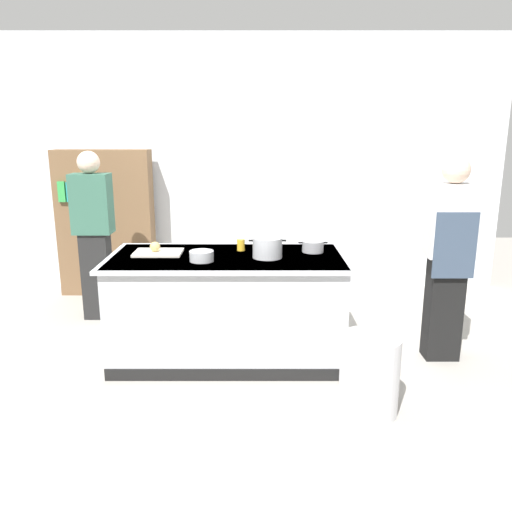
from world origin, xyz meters
The scene contains 13 objects.
ground_plane centered at (0.00, 0.00, 0.00)m, with size 10.00×10.00×0.00m, color #9E9991.
back_wall centered at (0.00, 2.10, 1.50)m, with size 6.40×0.12×3.00m, color silver.
counter_island centered at (0.00, 0.00, 0.47)m, with size 1.98×0.98×0.90m.
cutting_board centered at (-0.59, 0.08, 0.91)m, with size 0.40×0.28×0.02m, color silver.
onion centered at (-0.61, 0.07, 0.96)m, with size 0.09×0.09×0.09m, color tan.
stock_pot centered at (0.33, -0.05, 0.98)m, with size 0.31×0.24×0.17m.
sauce_pan centered at (0.73, 0.15, 0.95)m, with size 0.25×0.18×0.10m.
mixing_bowl centered at (-0.19, -0.17, 0.94)m, with size 0.19×0.19×0.08m, color #B7BABF.
juice_cup centered at (0.11, 0.20, 0.95)m, with size 0.07×0.07×0.10m, color yellow.
trash_bin centered at (1.02, -0.89, 0.28)m, with size 0.41×0.41×0.56m, color silver.
person_chef centered at (1.83, -0.02, 0.91)m, with size 0.38×0.25×1.72m.
person_guest centered at (-1.41, 0.96, 0.91)m, with size 0.38×0.24×1.72m.
bookshelf centered at (-1.53, 1.80, 0.85)m, with size 1.10×0.31×1.70m.
Camera 1 is at (0.24, -4.09, 1.92)m, focal length 35.60 mm.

